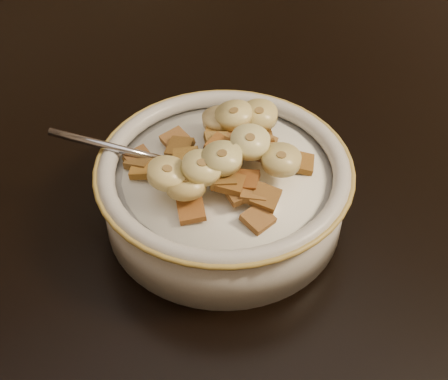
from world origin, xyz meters
TOP-DOWN VIEW (x-y plane):
  - table at (0.00, 0.00)m, footprint 1.44×0.96m
  - chair at (0.02, 0.59)m, footprint 0.44×0.44m
  - cereal_bowl at (-0.13, -0.06)m, footprint 0.20×0.20m
  - milk at (-0.13, -0.06)m, footprint 0.17×0.17m
  - spoon at (-0.15, -0.04)m, footprint 0.06×0.06m
  - cereal_square_0 at (-0.18, -0.01)m, footprint 0.02×0.02m
  - cereal_square_1 at (-0.10, -0.06)m, footprint 0.03×0.03m
  - cereal_square_2 at (-0.18, -0.08)m, footprint 0.03×0.03m
  - cereal_square_3 at (-0.18, -0.01)m, footprint 0.03×0.03m
  - cereal_square_4 at (-0.15, -0.04)m, footprint 0.03×0.03m
  - cereal_square_5 at (-0.14, -0.01)m, footprint 0.02×0.02m
  - cereal_square_6 at (-0.08, -0.10)m, footprint 0.03×0.03m
  - cereal_square_7 at (-0.09, -0.08)m, footprint 0.02×0.02m
  - cereal_square_8 at (-0.09, -0.06)m, footprint 0.03×0.03m
  - cereal_square_9 at (-0.09, -0.06)m, footprint 0.03×0.03m
  - cereal_square_10 at (-0.15, -0.08)m, footprint 0.03×0.03m
  - cereal_square_11 at (-0.14, -0.09)m, footprint 0.03×0.03m
  - cereal_square_12 at (-0.13, -0.11)m, footprint 0.03×0.03m
  - cereal_square_13 at (-0.14, -0.12)m, footprint 0.02×0.02m
  - cereal_square_14 at (-0.10, -0.05)m, footprint 0.02×0.02m
  - cereal_square_15 at (-0.12, -0.05)m, footprint 0.03×0.03m
  - cereal_square_16 at (-0.10, -0.04)m, footprint 0.03×0.03m
  - cereal_square_17 at (-0.11, -0.03)m, footprint 0.03×0.03m
  - cereal_square_18 at (-0.12, -0.06)m, footprint 0.03×0.03m
  - cereal_square_19 at (-0.13, -0.06)m, footprint 0.02×0.02m
  - cereal_square_20 at (-0.18, -0.02)m, footprint 0.03×0.03m
  - cereal_square_21 at (-0.14, -0.02)m, footprint 0.03×0.03m
  - cereal_square_22 at (-0.13, -0.10)m, footprint 0.03×0.03m
  - cereal_square_23 at (-0.13, -0.06)m, footprint 0.03×0.03m
  - cereal_square_24 at (-0.10, -0.05)m, footprint 0.02×0.02m
  - cereal_square_25 at (-0.13, -0.09)m, footprint 0.03×0.03m
  - cereal_square_26 at (-0.10, -0.02)m, footprint 0.03×0.03m
  - cereal_square_27 at (-0.15, -0.07)m, footprint 0.03×0.03m
  - cereal_square_28 at (-0.14, -0.09)m, footprint 0.02×0.02m
  - cereal_square_29 at (-0.18, -0.01)m, footprint 0.02×0.02m
  - banana_slice_0 at (-0.14, -0.07)m, footprint 0.04×0.04m
  - banana_slice_1 at (-0.10, -0.10)m, footprint 0.04×0.04m
  - banana_slice_2 at (-0.10, -0.03)m, footprint 0.03×0.03m
  - banana_slice_3 at (-0.08, -0.04)m, footprint 0.04×0.04m
  - banana_slice_4 at (-0.11, -0.07)m, footprint 0.04×0.04m
  - banana_slice_5 at (-0.08, -0.04)m, footprint 0.03×0.03m
  - banana_slice_6 at (-0.17, -0.07)m, footprint 0.04×0.04m
  - banana_slice_7 at (-0.16, -0.07)m, footprint 0.04×0.04m
  - banana_slice_8 at (-0.18, -0.05)m, footprint 0.04×0.04m
  - banana_slice_9 at (-0.10, -0.02)m, footprint 0.04×0.04m

SIDE VIEW (x-z plane):
  - chair at x=0.02m, z-range 0.00..0.89m
  - table at x=0.00m, z-range 0.71..0.75m
  - cereal_bowl at x=-0.13m, z-range 0.75..0.80m
  - milk at x=-0.13m, z-range 0.80..0.80m
  - spoon at x=-0.15m, z-range 0.80..0.81m
  - cereal_square_0 at x=-0.18m, z-range 0.80..0.81m
  - cereal_square_13 at x=-0.14m, z-range 0.80..0.81m
  - cereal_square_6 at x=-0.08m, z-range 0.80..0.81m
  - cereal_square_3 at x=-0.18m, z-range 0.80..0.81m
  - cereal_square_29 at x=-0.18m, z-range 0.80..0.81m
  - cereal_square_26 at x=-0.10m, z-range 0.80..0.81m
  - cereal_square_20 at x=-0.18m, z-range 0.80..0.81m
  - cereal_square_2 at x=-0.18m, z-range 0.80..0.81m
  - cereal_square_5 at x=-0.14m, z-range 0.80..0.81m
  - cereal_square_21 at x=-0.14m, z-range 0.80..0.82m
  - cereal_square_9 at x=-0.09m, z-range 0.80..0.82m
  - cereal_square_12 at x=-0.13m, z-range 0.80..0.82m
  - cereal_square_22 at x=-0.13m, z-range 0.81..0.82m
  - cereal_square_28 at x=-0.14m, z-range 0.81..0.81m
  - cereal_square_7 at x=-0.09m, z-range 0.81..0.82m
  - cereal_square_8 at x=-0.09m, z-range 0.81..0.82m
  - cereal_square_25 at x=-0.13m, z-range 0.81..0.82m
  - cereal_square_16 at x=-0.10m, z-range 0.81..0.82m
  - cereal_square_17 at x=-0.11m, z-range 0.81..0.82m
  - cereal_square_11 at x=-0.14m, z-range 0.81..0.82m
  - cereal_square_14 at x=-0.10m, z-range 0.81..0.82m
  - cereal_square_27 at x=-0.15m, z-range 0.81..0.82m
  - cereal_square_4 at x=-0.15m, z-range 0.81..0.82m
  - cereal_square_1 at x=-0.10m, z-range 0.81..0.82m
  - banana_slice_3 at x=-0.08m, z-range 0.81..0.83m
  - cereal_square_24 at x=-0.10m, z-range 0.81..0.82m
  - cereal_square_10 at x=-0.15m, z-range 0.81..0.82m
  - banana_slice_9 at x=-0.10m, z-range 0.81..0.83m
  - banana_slice_6 at x=-0.17m, z-range 0.81..0.83m
  - cereal_square_18 at x=-0.12m, z-range 0.82..0.83m
  - banana_slice_5 at x=-0.08m, z-range 0.81..0.83m
  - cereal_square_15 at x=-0.12m, z-range 0.82..0.83m
  - banana_slice_1 at x=-0.10m, z-range 0.82..0.83m
  - cereal_square_19 at x=-0.13m, z-range 0.82..0.83m
  - banana_slice_8 at x=-0.18m, z-range 0.82..0.83m
  - cereal_square_23 at x=-0.13m, z-range 0.82..0.83m
  - banana_slice_2 at x=-0.10m, z-range 0.82..0.83m
  - banana_slice_7 at x=-0.16m, z-range 0.82..0.84m
  - banana_slice_0 at x=-0.14m, z-range 0.82..0.83m
  - banana_slice_4 at x=-0.11m, z-range 0.82..0.84m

